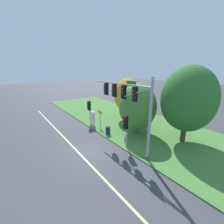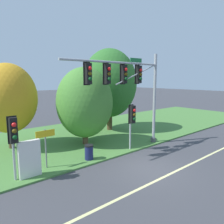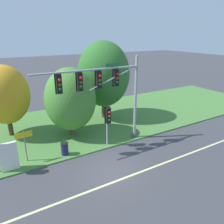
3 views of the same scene
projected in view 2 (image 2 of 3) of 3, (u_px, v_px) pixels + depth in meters
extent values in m
plane|color=#3D3D42|center=(150.00, 168.00, 12.44)|extent=(160.00, 160.00, 0.00)
cube|color=beige|center=(168.00, 175.00, 11.54)|extent=(36.00, 0.16, 0.01)
cube|color=#477A38|center=(74.00, 138.00, 18.61)|extent=(48.00, 11.50, 0.10)
cylinder|color=#9EA0A5|center=(154.00, 99.00, 16.77)|extent=(0.22, 0.22, 6.77)
cylinder|color=#4C4C51|center=(153.00, 140.00, 17.27)|extent=(0.40, 0.40, 0.30)
cylinder|color=#9EA0A5|center=(116.00, 62.00, 13.81)|extent=(7.94, 0.14, 0.14)
cylinder|color=#9EA0A5|center=(137.00, 74.00, 15.20)|extent=(4.00, 0.08, 1.48)
cube|color=black|center=(139.00, 74.00, 15.30)|extent=(0.34, 0.28, 1.22)
cube|color=black|center=(137.00, 74.00, 15.42)|extent=(0.46, 0.04, 1.34)
sphere|color=red|center=(141.00, 70.00, 15.12)|extent=(0.22, 0.22, 0.22)
sphere|color=#51420C|center=(141.00, 74.00, 15.17)|extent=(0.22, 0.22, 0.22)
sphere|color=#0C4219|center=(141.00, 79.00, 15.22)|extent=(0.22, 0.22, 0.22)
cube|color=black|center=(124.00, 74.00, 14.39)|extent=(0.34, 0.28, 1.22)
cube|color=black|center=(122.00, 74.00, 14.51)|extent=(0.46, 0.04, 1.34)
sphere|color=red|center=(126.00, 69.00, 14.21)|extent=(0.22, 0.22, 0.22)
sphere|color=#51420C|center=(126.00, 74.00, 14.25)|extent=(0.22, 0.22, 0.22)
sphere|color=#0C4219|center=(126.00, 79.00, 14.30)|extent=(0.22, 0.22, 0.22)
cube|color=black|center=(107.00, 74.00, 13.47)|extent=(0.34, 0.28, 1.22)
cube|color=black|center=(106.00, 74.00, 13.59)|extent=(0.46, 0.04, 1.34)
sphere|color=red|center=(109.00, 69.00, 13.29)|extent=(0.22, 0.22, 0.22)
sphere|color=#51420C|center=(109.00, 74.00, 13.33)|extent=(0.22, 0.22, 0.22)
sphere|color=#0C4219|center=(109.00, 79.00, 13.38)|extent=(0.22, 0.22, 0.22)
cube|color=black|center=(88.00, 74.00, 12.55)|extent=(0.34, 0.28, 1.22)
cube|color=black|center=(87.00, 74.00, 12.67)|extent=(0.46, 0.04, 1.34)
sphere|color=red|center=(90.00, 68.00, 12.37)|extent=(0.22, 0.22, 0.22)
sphere|color=#51420C|center=(90.00, 74.00, 12.41)|extent=(0.22, 0.22, 0.22)
sphere|color=#0C4219|center=(90.00, 79.00, 12.46)|extent=(0.22, 0.22, 0.22)
cube|color=#196B33|center=(136.00, 60.00, 14.89)|extent=(1.10, 0.04, 0.28)
cylinder|color=#9EA0A5|center=(130.00, 128.00, 15.33)|extent=(0.12, 0.12, 3.07)
cube|color=black|center=(132.00, 114.00, 15.03)|extent=(0.34, 0.28, 1.22)
cube|color=black|center=(131.00, 114.00, 15.15)|extent=(0.46, 0.04, 1.34)
sphere|color=red|center=(134.00, 110.00, 14.85)|extent=(0.22, 0.22, 0.22)
sphere|color=#51420C|center=(134.00, 115.00, 14.90)|extent=(0.22, 0.22, 0.22)
sphere|color=#0C4219|center=(134.00, 119.00, 14.94)|extent=(0.22, 0.22, 0.22)
cylinder|color=#9EA0A5|center=(13.00, 150.00, 10.57)|extent=(0.12, 0.12, 3.11)
cube|color=black|center=(13.00, 130.00, 10.27)|extent=(0.34, 0.28, 1.22)
cube|color=black|center=(12.00, 130.00, 10.39)|extent=(0.46, 0.04, 1.34)
sphere|color=red|center=(14.00, 125.00, 10.09)|extent=(0.22, 0.22, 0.22)
sphere|color=#51420C|center=(14.00, 131.00, 10.14)|extent=(0.22, 0.22, 0.22)
sphere|color=#0C4219|center=(15.00, 137.00, 10.18)|extent=(0.22, 0.22, 0.22)
cylinder|color=slate|center=(46.00, 149.00, 12.13)|extent=(0.08, 0.08, 2.20)
cube|color=gold|center=(45.00, 134.00, 11.97)|extent=(1.10, 0.03, 0.38)
cylinder|color=#4C3823|center=(11.00, 131.00, 15.58)|extent=(0.39, 0.39, 2.51)
ellipsoid|color=#C68C1E|center=(8.00, 98.00, 15.22)|extent=(3.90, 3.90, 4.88)
cylinder|color=brown|center=(85.00, 131.00, 16.66)|extent=(0.42, 0.42, 2.01)
ellipsoid|color=#478433|center=(85.00, 103.00, 16.33)|extent=(4.22, 4.22, 5.27)
cylinder|color=#4C3823|center=(110.00, 114.00, 21.14)|extent=(0.52, 0.52, 3.08)
ellipsoid|color=#2D6B28|center=(110.00, 83.00, 20.69)|extent=(5.16, 5.16, 6.45)
cube|color=silver|center=(30.00, 159.00, 11.01)|extent=(1.10, 0.24, 1.90)
cube|color=#4C4C51|center=(23.00, 178.00, 10.89)|extent=(0.10, 0.20, 0.10)
cube|color=#4C4C51|center=(38.00, 173.00, 11.41)|extent=(0.10, 0.20, 0.10)
cylinder|color=#191E4C|center=(89.00, 153.00, 13.46)|extent=(0.52, 0.52, 0.85)
cylinder|color=black|center=(89.00, 145.00, 13.39)|extent=(0.56, 0.56, 0.08)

